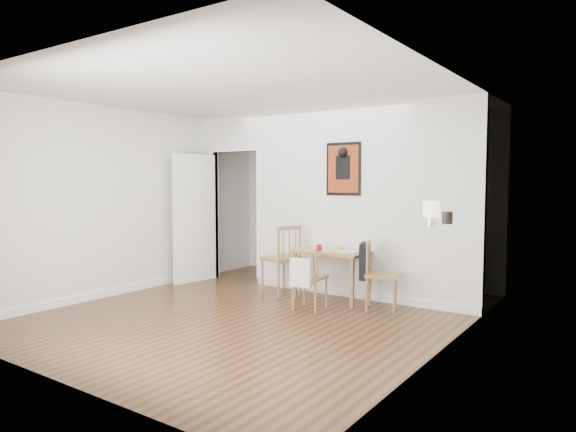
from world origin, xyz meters
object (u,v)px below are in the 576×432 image
Objects in this scene: chair_right at (380,274)px; chair_front at (309,277)px; bookshelf at (285,218)px; ceramic_jar_a at (447,218)px; ceramic_jar_b at (449,218)px; dining_table at (332,256)px; fireplace at (445,278)px; notebook at (348,251)px; mantel_lamp at (431,211)px; orange_fruit at (340,248)px; chair_left at (281,259)px; red_glass at (319,248)px.

chair_front is (-0.72, -0.50, -0.04)m from chair_right.
ceramic_jar_a is (3.47, -2.11, 0.28)m from bookshelf.
ceramic_jar_b is (0.96, -0.39, 0.76)m from chair_right.
dining_table is 0.77× the size of fireplace.
dining_table is at bearing -179.86° from notebook.
dining_table is 4.04× the size of mantel_lamp.
bookshelf is 3.87m from ceramic_jar_b.
ceramic_jar_a reaches higher than dining_table.
dining_table is 13.68× the size of orange_fruit.
fireplace reaches higher than chair_right.
bookshelf reaches higher than chair_left.
bookshelf is at bearing 148.32° from fireplace.
red_glass is at bearing 159.32° from fireplace.
dining_table is 1.14× the size of chair_right.
chair_left is 13.82× the size of orange_fruit.
red_glass is at bearing 160.37° from ceramic_jar_a.
chair_right is at bearing 158.00° from ceramic_jar_b.
mantel_lamp reaches higher than fireplace.
bookshelf is (-2.45, 1.43, 0.50)m from chair_right.
ceramic_jar_a reaches higher than orange_fruit.
bookshelf reaches higher than fireplace.
bookshelf is 4.24m from mantel_lamp.
bookshelf is (-0.93, 1.41, 0.45)m from chair_left.
chair_right is 0.87m from chair_front.
fireplace is at bearing -77.24° from ceramic_jar_b.
orange_fruit is at bearing 165.43° from chair_right.
mantel_lamp is (-0.05, -0.31, 0.69)m from fireplace.
orange_fruit is at bearing 143.92° from mantel_lamp.
notebook is 1.18× the size of mantel_lamp.
chair_left is 3.45× the size of notebook.
notebook reaches higher than dining_table.
chair_front is at bearing 163.00° from mantel_lamp.
orange_fruit reaches higher than notebook.
mantel_lamp is at bearing -46.11° from chair_right.
chair_left is at bearing 163.91° from fireplace.
mantel_lamp reaches higher than ceramic_jar_b.
fireplace is 1.77m from notebook.
notebook is at bearing -33.99° from bookshelf.
orange_fruit is at bearing -35.13° from bookshelf.
fireplace is 1.91m from orange_fruit.
bookshelf is 2.34m from notebook.
orange_fruit is 1.95m from ceramic_jar_a.
ceramic_jar_b is (1.61, -0.56, 0.51)m from orange_fruit.
chair_left is (-0.76, -0.11, -0.09)m from dining_table.
ceramic_jar_b is (1.68, 0.11, 0.80)m from chair_front.
chair_right is at bearing -30.36° from bookshelf.
dining_table is 1.22× the size of chair_front.
orange_fruit is 1.78m from ceramic_jar_b.
ceramic_jar_a is at bearing -5.59° from chair_front.
ceramic_jar_a is (1.91, -0.68, 0.52)m from red_glass.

